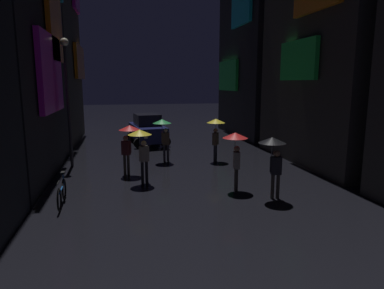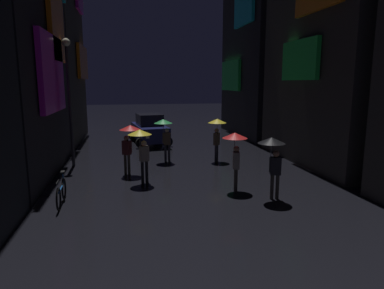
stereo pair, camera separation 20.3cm
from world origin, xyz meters
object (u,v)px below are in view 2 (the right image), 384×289
Objects in this scene: pedestrian_midstreet_centre_yellow at (217,128)px; pedestrian_foreground_left_red at (129,136)px; bicycle_parked_at_storefront at (61,193)px; car_distant at (150,130)px; pedestrian_foreground_right_yellow at (141,141)px; pedestrian_midstreet_left_green at (164,128)px; pedestrian_far_right_black at (273,151)px; streetlamp_left_far at (69,88)px; pedestrian_near_crossing_red at (235,145)px.

pedestrian_midstreet_centre_yellow and pedestrian_foreground_left_red have the same top height.
car_distant is (3.54, 10.54, 0.54)m from bicycle_parked_at_storefront.
pedestrian_foreground_right_yellow and pedestrian_midstreet_centre_yellow have the same top height.
pedestrian_midstreet_left_green is at bearing 53.88° from bicycle_parked_at_storefront.
pedestrian_foreground_right_yellow is at bearing 35.93° from bicycle_parked_at_storefront.
pedestrian_foreground_right_yellow is 4.91m from pedestrian_midstreet_centre_yellow.
streetlamp_left_far is (-7.24, 6.22, 1.95)m from pedestrian_far_right_black.
pedestrian_near_crossing_red is at bearing 128.03° from pedestrian_far_right_black.
streetlamp_left_far is at bearing 94.23° from bicycle_parked_at_storefront.
pedestrian_far_right_black is 9.74m from streetlamp_left_far.
bicycle_parked_at_storefront is (-2.66, -1.93, -1.28)m from pedestrian_foreground_right_yellow.
pedestrian_foreground_left_red is 1.16× the size of bicycle_parked_at_storefront.
pedestrian_midstreet_centre_yellow reaches higher than bicycle_parked_at_storefront.
car_distant is 7.01m from streetlamp_left_far.
pedestrian_midstreet_left_green is at bearing 69.81° from pedestrian_foreground_right_yellow.
pedestrian_near_crossing_red is 0.36× the size of streetlamp_left_far.
pedestrian_foreground_right_yellow and pedestrian_near_crossing_red have the same top height.
streetlamp_left_far is at bearing 176.71° from pedestrian_midstreet_centre_yellow.
pedestrian_midstreet_centre_yellow and pedestrian_midstreet_left_green have the same top height.
pedestrian_foreground_left_red is at bearing 107.55° from pedestrian_foreground_right_yellow.
pedestrian_foreground_right_yellow is at bearing -95.81° from car_distant.
pedestrian_far_right_black is 7.00m from bicycle_parked_at_storefront.
pedestrian_midstreet_left_green is at bearing 171.19° from pedestrian_midstreet_centre_yellow.
pedestrian_foreground_left_red is at bearing 141.09° from pedestrian_near_crossing_red.
pedestrian_far_right_black is 1.00× the size of pedestrian_foreground_left_red.
pedestrian_foreground_right_yellow is 3.70m from pedestrian_midstreet_left_green.
pedestrian_foreground_right_yellow is 3.53m from bicycle_parked_at_storefront.
pedestrian_foreground_left_red and pedestrian_near_crossing_red have the same top height.
pedestrian_foreground_right_yellow is 5.02m from streetlamp_left_far.
pedestrian_midstreet_centre_yellow is at bearing 21.26° from pedestrian_foreground_left_red.
pedestrian_foreground_left_red reaches higher than bicycle_parked_at_storefront.
pedestrian_far_right_black reaches higher than car_distant.
pedestrian_near_crossing_red is (-0.91, 1.17, 0.00)m from pedestrian_far_right_black.
pedestrian_midstreet_centre_yellow is 1.16× the size of bicycle_parked_at_storefront.
bicycle_parked_at_storefront is at bearing -126.12° from pedestrian_midstreet_left_green.
streetlamp_left_far is at bearing 131.44° from pedestrian_foreground_right_yellow.
car_distant is (-2.39, 10.19, -0.74)m from pedestrian_near_crossing_red.
bicycle_parked_at_storefront is at bearing -108.56° from car_distant.
streetlamp_left_far reaches higher than pedestrian_near_crossing_red.
pedestrian_foreground_right_yellow is 4.99m from pedestrian_far_right_black.
streetlamp_left_far reaches higher than pedestrian_midstreet_centre_yellow.
pedestrian_midstreet_left_green reaches higher than car_distant.
car_distant is at bearing 103.17° from pedestrian_near_crossing_red.
pedestrian_far_right_black is 1.48m from pedestrian_near_crossing_red.
streetlamp_left_far is (-6.32, 5.05, 1.95)m from pedestrian_near_crossing_red.
pedestrian_near_crossing_red is at bearing 3.38° from bicycle_parked_at_storefront.
car_distant is at bearing 84.19° from pedestrian_foreground_right_yellow.
streetlamp_left_far is (-0.40, 5.40, 3.23)m from bicycle_parked_at_storefront.
pedestrian_far_right_black is 0.49× the size of car_distant.
pedestrian_foreground_left_red is at bearing 56.44° from bicycle_parked_at_storefront.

